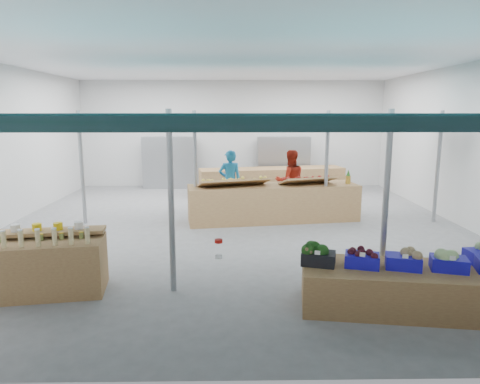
% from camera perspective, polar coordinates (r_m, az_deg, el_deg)
% --- Properties ---
extents(floor, '(13.00, 13.00, 0.00)m').
position_cam_1_polar(floor, '(11.18, -0.94, -4.71)').
color(floor, slate).
rests_on(floor, ground).
extents(hall, '(13.00, 13.00, 13.00)m').
position_cam_1_polar(hall, '(12.23, -0.98, 9.14)').
color(hall, silver).
rests_on(hall, ground).
extents(pole_grid, '(10.00, 4.60, 3.00)m').
position_cam_1_polar(pole_grid, '(9.14, 3.75, 3.42)').
color(pole_grid, gray).
rests_on(pole_grid, floor).
extents(awnings, '(9.50, 7.08, 0.30)m').
position_cam_1_polar(awnings, '(9.07, 3.82, 9.50)').
color(awnings, '#0A2D2D').
rests_on(awnings, pole_grid).
extents(back_shelving_left, '(2.00, 0.50, 2.00)m').
position_cam_1_polar(back_shelving_left, '(17.09, -9.39, 3.86)').
color(back_shelving_left, '#B23F33').
rests_on(back_shelving_left, floor).
extents(back_shelving_right, '(2.00, 0.50, 2.00)m').
position_cam_1_polar(back_shelving_right, '(17.02, 5.81, 3.92)').
color(back_shelving_right, '#B23F33').
rests_on(back_shelving_right, floor).
extents(bottle_shelf, '(2.13, 1.46, 1.17)m').
position_cam_1_polar(bottle_shelf, '(7.84, -24.99, -8.77)').
color(bottle_shelf, brown).
rests_on(bottle_shelf, floor).
extents(veg_counter, '(3.45, 1.58, 0.65)m').
position_cam_1_polar(veg_counter, '(7.09, 22.18, -11.91)').
color(veg_counter, brown).
rests_on(veg_counter, floor).
extents(fruit_counter, '(4.76, 1.78, 1.00)m').
position_cam_1_polar(fruit_counter, '(11.80, 4.47, -1.45)').
color(fruit_counter, brown).
rests_on(fruit_counter, floor).
extents(far_counter, '(5.39, 1.98, 0.95)m').
position_cam_1_polar(far_counter, '(15.73, 4.28, 1.48)').
color(far_counter, brown).
rests_on(far_counter, floor).
extents(vendor_left, '(0.74, 0.54, 1.86)m').
position_cam_1_polar(vendor_left, '(12.75, -1.35, 1.45)').
color(vendor_left, '#196FA2').
rests_on(vendor_left, floor).
extents(vendor_right, '(1.00, 0.83, 1.86)m').
position_cam_1_polar(vendor_right, '(12.86, 6.70, 1.46)').
color(vendor_right, '#A22214').
rests_on(vendor_right, floor).
extents(crate_broccoli, '(0.58, 0.48, 0.35)m').
position_cam_1_polar(crate_broccoli, '(6.70, 10.44, -8.21)').
color(crate_broccoli, black).
rests_on(crate_broccoli, veg_counter).
extents(crate_beets, '(0.58, 0.48, 0.29)m').
position_cam_1_polar(crate_beets, '(6.78, 15.96, -8.46)').
color(crate_beets, '#1610B4').
rests_on(crate_beets, veg_counter).
extents(crate_celeriac, '(0.58, 0.48, 0.31)m').
position_cam_1_polar(crate_celeriac, '(6.89, 20.95, -8.34)').
color(crate_celeriac, '#1610B4').
rests_on(crate_celeriac, veg_counter).
extents(crate_cabbage, '(0.58, 0.48, 0.35)m').
position_cam_1_polar(crate_cabbage, '(7.07, 26.11, -8.14)').
color(crate_cabbage, '#1610B4').
rests_on(crate_cabbage, veg_counter).
extents(sparrow, '(0.12, 0.09, 0.11)m').
position_cam_1_polar(sparrow, '(6.55, 9.21, -7.77)').
color(sparrow, brown).
rests_on(sparrow, crate_broccoli).
extents(pole_ribbon, '(0.12, 0.12, 0.28)m').
position_cam_1_polar(pole_ribbon, '(6.26, -2.87, -6.74)').
color(pole_ribbon, '#AA110B').
rests_on(pole_ribbon, pole_grid).
extents(apple_heap_yellow, '(2.02, 1.22, 0.27)m').
position_cam_1_polar(apple_heap_yellow, '(11.36, -0.78, 1.52)').
color(apple_heap_yellow, '#997247').
rests_on(apple_heap_yellow, fruit_counter).
extents(apple_heap_red, '(1.64, 1.11, 0.27)m').
position_cam_1_polar(apple_heap_red, '(11.84, 9.06, 1.75)').
color(apple_heap_red, '#997247').
rests_on(apple_heap_red, fruit_counter).
extents(pineapple, '(0.14, 0.14, 0.39)m').
position_cam_1_polar(pineapple, '(12.25, 14.23, 1.93)').
color(pineapple, '#8C6019').
rests_on(pineapple, fruit_counter).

